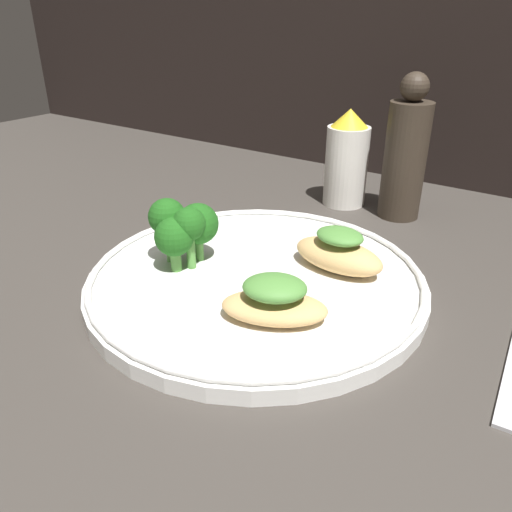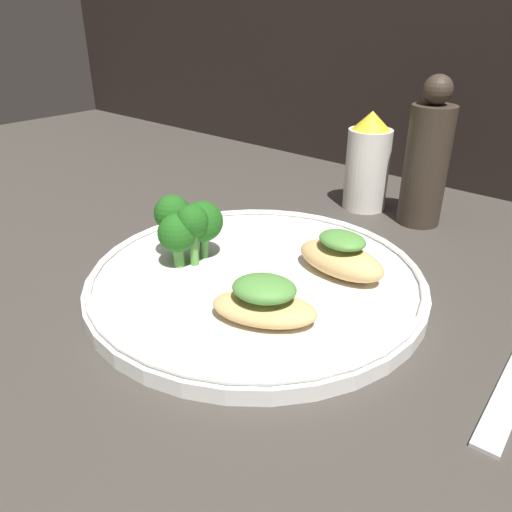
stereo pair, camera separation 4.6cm
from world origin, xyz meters
TOP-DOWN VIEW (x-y plane):
  - ground_plane at (0.00, 0.00)cm, footprint 180.00×180.00cm
  - plate at (0.00, 0.00)cm, footprint 31.51×31.51cm
  - grilled_meat_front at (5.35, -5.12)cm, footprint 9.70×7.85cm
  - grilled_meat_middle at (5.70, 5.48)cm, footprint 9.28×5.20cm
  - broccoli_bunch at (-6.95, -2.09)cm, footprint 5.98×6.80cm
  - sauce_bottle at (-3.21, 25.23)cm, footprint 5.52×5.52cm
  - pepper_grinder at (4.40, 25.23)cm, footprint 5.08×5.08cm

SIDE VIEW (x-z plane):
  - ground_plane at x=0.00cm, z-range -1.00..0.00cm
  - plate at x=0.00cm, z-range -0.01..1.99cm
  - grilled_meat_front at x=5.35cm, z-range 1.13..4.88cm
  - grilled_meat_middle at x=5.70cm, z-range 1.07..5.20cm
  - broccoli_bunch at x=-6.95cm, z-range 2.13..8.62cm
  - sauce_bottle at x=-3.21cm, z-range -0.27..12.25cm
  - pepper_grinder at x=4.40cm, z-range -0.87..16.51cm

